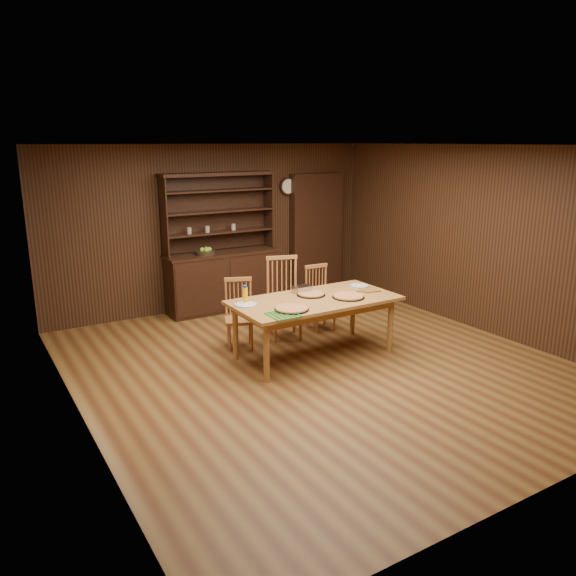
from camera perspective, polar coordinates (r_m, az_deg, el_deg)
floor at (r=6.91m, az=3.14°, el=-7.82°), size 6.00×6.00×0.00m
room_shell at (r=6.47m, az=3.33°, el=5.20°), size 6.00×6.00×6.00m
china_hutch at (r=9.02m, az=-6.71°, el=1.50°), size 1.84×0.52×2.17m
doorway at (r=9.97m, az=2.86°, el=5.52°), size 1.00×0.18×2.10m
wall_clock at (r=9.62m, az=-0.02°, el=10.30°), size 0.30×0.05×0.30m
dining_table at (r=6.98m, az=2.73°, el=-1.67°), size 2.07×1.03×0.75m
chair_left at (r=7.38m, az=-4.99°, el=-2.36°), size 0.48×0.47×0.92m
chair_center at (r=7.72m, az=-0.46°, el=-0.66°), size 0.57×0.55×1.12m
chair_right at (r=8.09m, az=3.16°, el=-0.75°), size 0.40×0.38×0.93m
pizza_left at (r=6.48m, az=0.38°, el=-2.11°), size 0.40×0.40×0.04m
pizza_right at (r=7.03m, az=6.16°, el=-0.84°), size 0.41×0.41×0.04m
pizza_center at (r=7.10m, az=2.35°, el=-0.61°), size 0.36×0.36×0.04m
cooling_rack at (r=6.30m, az=-0.50°, el=-2.72°), size 0.41×0.41×0.01m
plate_left at (r=6.70m, az=-4.30°, el=-1.67°), size 0.28×0.28×0.02m
plate_right at (r=7.60m, az=7.24°, el=0.25°), size 0.26×0.26×0.02m
foil_dish at (r=7.22m, az=1.43°, el=-0.12°), size 0.23×0.17×0.09m
juice_bottle at (r=6.76m, az=-4.37°, el=-0.68°), size 0.06×0.06×0.22m
pot_holder_a at (r=7.40m, az=8.29°, el=-0.20°), size 0.25×0.25×0.02m
pot_holder_b at (r=7.38m, az=7.77°, el=-0.23°), size 0.26×0.26×0.01m
fruit_bowl at (r=8.76m, az=-8.39°, el=3.64°), size 0.30×0.30×0.12m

